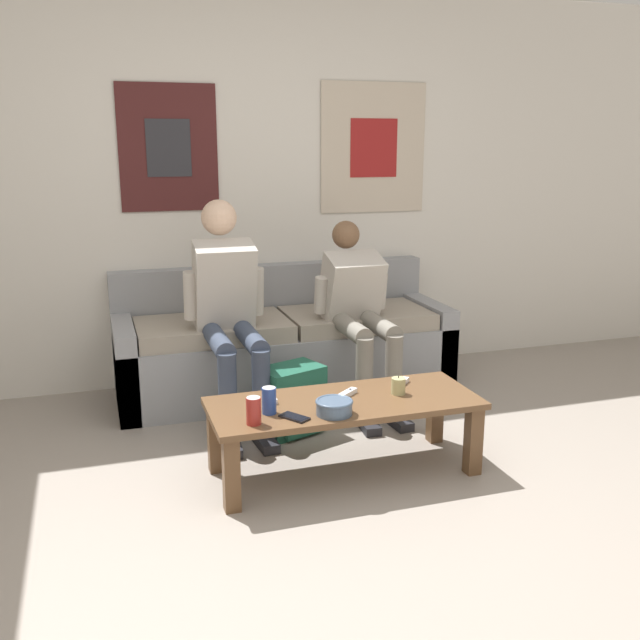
{
  "coord_description": "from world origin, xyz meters",
  "views": [
    {
      "loc": [
        -0.91,
        -2.26,
        1.57
      ],
      "look_at": [
        0.21,
        1.2,
        0.66
      ],
      "focal_mm": 40.0,
      "sensor_mm": 36.0,
      "label": 1
    }
  ],
  "objects_px": {
    "backpack": "(292,401)",
    "drink_can_blue": "(269,400)",
    "coffee_table": "(344,412)",
    "person_seated_adult": "(228,304)",
    "person_seated_teen": "(359,308)",
    "ceramic_bowl": "(334,406)",
    "game_controller_near_right": "(401,383)",
    "cell_phone": "(294,417)",
    "pillar_candle": "(398,386)",
    "game_controller_far_center": "(271,397)",
    "drink_can_red": "(254,411)",
    "couch": "(284,347)",
    "game_controller_near_left": "(347,394)"
  },
  "relations": [
    {
      "from": "backpack",
      "to": "drink_can_blue",
      "type": "xyz_separation_m",
      "value": [
        -0.28,
        -0.61,
        0.25
      ]
    },
    {
      "from": "coffee_table",
      "to": "person_seated_adult",
      "type": "distance_m",
      "value": 1.03
    },
    {
      "from": "drink_can_blue",
      "to": "person_seated_teen",
      "type": "bearing_deg",
      "value": 49.67
    },
    {
      "from": "person_seated_adult",
      "to": "ceramic_bowl",
      "type": "distance_m",
      "value": 1.1
    },
    {
      "from": "ceramic_bowl",
      "to": "drink_can_blue",
      "type": "distance_m",
      "value": 0.3
    },
    {
      "from": "game_controller_near_right",
      "to": "cell_phone",
      "type": "bearing_deg",
      "value": -157.58
    },
    {
      "from": "drink_can_blue",
      "to": "game_controller_near_right",
      "type": "relative_size",
      "value": 0.97
    },
    {
      "from": "backpack",
      "to": "pillar_candle",
      "type": "xyz_separation_m",
      "value": [
        0.39,
        -0.55,
        0.23
      ]
    },
    {
      "from": "drink_can_blue",
      "to": "game_controller_far_center",
      "type": "height_order",
      "value": "drink_can_blue"
    },
    {
      "from": "person_seated_adult",
      "to": "drink_can_red",
      "type": "height_order",
      "value": "person_seated_adult"
    },
    {
      "from": "couch",
      "to": "game_controller_near_right",
      "type": "xyz_separation_m",
      "value": [
        0.31,
        -1.14,
        0.1
      ]
    },
    {
      "from": "backpack",
      "to": "game_controller_near_right",
      "type": "xyz_separation_m",
      "value": [
        0.46,
        -0.44,
        0.2
      ]
    },
    {
      "from": "ceramic_bowl",
      "to": "game_controller_far_center",
      "type": "relative_size",
      "value": 1.18
    },
    {
      "from": "ceramic_bowl",
      "to": "game_controller_near_left",
      "type": "height_order",
      "value": "ceramic_bowl"
    },
    {
      "from": "person_seated_teen",
      "to": "game_controller_near_right",
      "type": "distance_m",
      "value": 0.79
    },
    {
      "from": "drink_can_red",
      "to": "cell_phone",
      "type": "xyz_separation_m",
      "value": [
        0.19,
        0.01,
        -0.06
      ]
    },
    {
      "from": "backpack",
      "to": "pillar_candle",
      "type": "height_order",
      "value": "pillar_candle"
    },
    {
      "from": "backpack",
      "to": "drink_can_red",
      "type": "height_order",
      "value": "drink_can_red"
    },
    {
      "from": "pillar_candle",
      "to": "game_controller_far_center",
      "type": "bearing_deg",
      "value": 169.76
    },
    {
      "from": "person_seated_teen",
      "to": "cell_phone",
      "type": "distance_m",
      "value": 1.25
    },
    {
      "from": "coffee_table",
      "to": "person_seated_adult",
      "type": "height_order",
      "value": "person_seated_adult"
    },
    {
      "from": "coffee_table",
      "to": "person_seated_teen",
      "type": "distance_m",
      "value": 1.0
    },
    {
      "from": "cell_phone",
      "to": "person_seated_teen",
      "type": "bearing_deg",
      "value": 55.79
    },
    {
      "from": "game_controller_near_left",
      "to": "couch",
      "type": "bearing_deg",
      "value": 89.76
    },
    {
      "from": "coffee_table",
      "to": "backpack",
      "type": "relative_size",
      "value": 3.27
    },
    {
      "from": "ceramic_bowl",
      "to": "drink_can_blue",
      "type": "relative_size",
      "value": 1.39
    },
    {
      "from": "person_seated_adult",
      "to": "drink_can_blue",
      "type": "xyz_separation_m",
      "value": [
        0.0,
        -0.93,
        -0.25
      ]
    },
    {
      "from": "drink_can_red",
      "to": "game_controller_near_left",
      "type": "distance_m",
      "value": 0.55
    },
    {
      "from": "drink_can_blue",
      "to": "person_seated_adult",
      "type": "bearing_deg",
      "value": 90.21
    },
    {
      "from": "game_controller_near_left",
      "to": "person_seated_adult",
      "type": "bearing_deg",
      "value": 116.84
    },
    {
      "from": "couch",
      "to": "ceramic_bowl",
      "type": "distance_m",
      "value": 1.43
    },
    {
      "from": "person_seated_adult",
      "to": "game_controller_far_center",
      "type": "bearing_deg",
      "value": -85.84
    },
    {
      "from": "couch",
      "to": "coffee_table",
      "type": "xyz_separation_m",
      "value": [
        -0.04,
        -1.26,
        0.03
      ]
    },
    {
      "from": "coffee_table",
      "to": "game_controller_near_right",
      "type": "distance_m",
      "value": 0.38
    },
    {
      "from": "pillar_candle",
      "to": "game_controller_near_left",
      "type": "xyz_separation_m",
      "value": [
        -0.25,
        0.05,
        -0.03
      ]
    },
    {
      "from": "couch",
      "to": "backpack",
      "type": "xyz_separation_m",
      "value": [
        -0.14,
        -0.71,
        -0.1
      ]
    },
    {
      "from": "person_seated_teen",
      "to": "drink_can_red",
      "type": "bearing_deg",
      "value": -130.55
    },
    {
      "from": "person_seated_teen",
      "to": "drink_can_blue",
      "type": "xyz_separation_m",
      "value": [
        -0.78,
        -0.92,
        -0.17
      ]
    },
    {
      "from": "ceramic_bowl",
      "to": "game_controller_far_center",
      "type": "bearing_deg",
      "value": 129.91
    },
    {
      "from": "person_seated_teen",
      "to": "pillar_candle",
      "type": "relative_size",
      "value": 11.84
    },
    {
      "from": "backpack",
      "to": "person_seated_teen",
      "type": "bearing_deg",
      "value": 31.83
    },
    {
      "from": "coffee_table",
      "to": "game_controller_near_right",
      "type": "bearing_deg",
      "value": 18.53
    },
    {
      "from": "couch",
      "to": "coffee_table",
      "type": "bearing_deg",
      "value": -91.68
    },
    {
      "from": "cell_phone",
      "to": "game_controller_near_left",
      "type": "bearing_deg",
      "value": 31.68
    },
    {
      "from": "pillar_candle",
      "to": "drink_can_blue",
      "type": "xyz_separation_m",
      "value": [
        -0.66,
        -0.06,
        0.02
      ]
    },
    {
      "from": "person_seated_adult",
      "to": "drink_can_blue",
      "type": "height_order",
      "value": "person_seated_adult"
    },
    {
      "from": "drink_can_blue",
      "to": "coffee_table",
      "type": "bearing_deg",
      "value": 7.83
    },
    {
      "from": "game_controller_near_right",
      "to": "drink_can_blue",
      "type": "bearing_deg",
      "value": -166.93
    },
    {
      "from": "coffee_table",
      "to": "drink_can_red",
      "type": "relative_size",
      "value": 10.45
    },
    {
      "from": "drink_can_blue",
      "to": "couch",
      "type": "bearing_deg",
      "value": 72.32
    }
  ]
}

